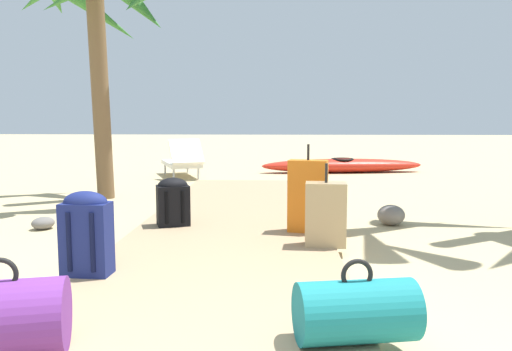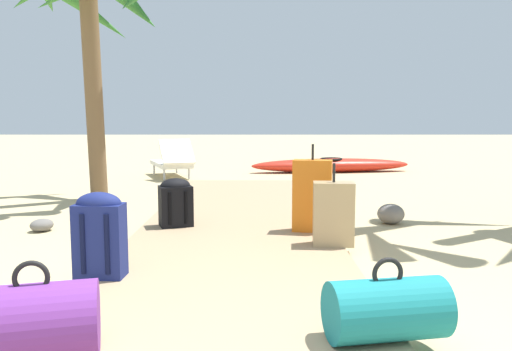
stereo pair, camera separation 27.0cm
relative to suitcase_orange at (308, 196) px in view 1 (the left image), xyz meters
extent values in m
plane|color=tan|center=(-0.76, -0.41, -0.43)|extent=(60.00, 60.00, 0.00)
cube|color=tan|center=(-0.76, 0.34, -0.39)|extent=(1.95, 7.50, 0.08)
cube|color=orange|center=(0.00, 0.00, 0.00)|extent=(0.40, 0.25, 0.70)
cylinder|color=black|center=(0.00, 0.00, 0.43)|extent=(0.02, 0.02, 0.15)
cube|color=navy|center=(-1.64, -1.47, -0.09)|extent=(0.35, 0.21, 0.52)
ellipsoid|color=navy|center=(-1.64, -1.47, 0.17)|extent=(0.33, 0.20, 0.17)
cylinder|color=black|center=(-1.73, -1.57, -0.09)|extent=(0.04, 0.04, 0.42)
cylinder|color=black|center=(-1.56, -1.58, -0.09)|extent=(0.04, 0.04, 0.42)
cube|color=tan|center=(0.13, -0.55, -0.07)|extent=(0.37, 0.24, 0.56)
cylinder|color=black|center=(0.13, -0.55, 0.29)|extent=(0.02, 0.02, 0.17)
cube|color=black|center=(-1.38, 0.24, -0.15)|extent=(0.39, 0.34, 0.42)
ellipsoid|color=black|center=(-1.38, 0.24, 0.06)|extent=(0.37, 0.32, 0.16)
cylinder|color=black|center=(-1.42, 0.10, -0.15)|extent=(0.05, 0.05, 0.33)
cylinder|color=black|center=(-1.26, 0.15, -0.15)|extent=(0.05, 0.05, 0.33)
cylinder|color=#197A7F|center=(0.11, -2.51, -0.20)|extent=(0.64, 0.42, 0.31)
torus|color=black|center=(0.11, -2.51, -0.01)|extent=(0.17, 0.05, 0.16)
cylinder|color=#6B2D84|center=(-1.57, -2.74, -0.17)|extent=(0.65, 0.50, 0.36)
torus|color=black|center=(-1.57, -2.74, 0.04)|extent=(0.16, 0.07, 0.16)
cylinder|color=brown|center=(-2.85, 2.38, 1.10)|extent=(0.25, 0.46, 3.07)
cone|color=#387A33|center=(-2.41, 2.91, 2.44)|extent=(1.24, 1.12, 1.10)
cone|color=#387A33|center=(-3.20, 3.09, 2.45)|extent=(1.51, 0.99, 1.19)
cube|color=white|center=(-2.27, 5.34, -0.17)|extent=(1.06, 1.52, 0.08)
cube|color=white|center=(-2.05, 4.79, 0.11)|extent=(0.75, 0.70, 0.46)
cylinder|color=silver|center=(-2.69, 5.78, -0.32)|extent=(0.04, 0.04, 0.22)
cylinder|color=silver|center=(-2.24, 5.95, -0.32)|extent=(0.04, 0.04, 0.22)
cylinder|color=silver|center=(-2.29, 4.73, -0.32)|extent=(0.04, 0.04, 0.22)
cylinder|color=silver|center=(-1.84, 4.90, -0.32)|extent=(0.04, 0.04, 0.22)
ellipsoid|color=red|center=(1.09, 6.21, -0.28)|extent=(3.56, 1.09, 0.30)
torus|color=black|center=(1.09, 6.21, -0.15)|extent=(0.55, 0.55, 0.05)
ellipsoid|color=slate|center=(-2.81, 0.34, -0.37)|extent=(0.31, 0.32, 0.13)
ellipsoid|color=slate|center=(0.97, 0.73, -0.32)|extent=(0.42, 0.42, 0.23)
camera|label=1|loc=(-0.28, -5.02, 0.77)|focal=36.42mm
camera|label=2|loc=(-0.55, -5.03, 0.77)|focal=36.42mm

